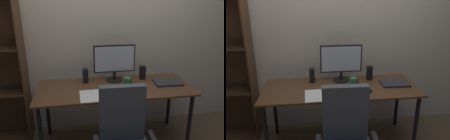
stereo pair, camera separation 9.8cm
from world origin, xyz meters
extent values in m
cube|color=beige|center=(0.00, 0.51, 1.30)|extent=(6.40, 0.10, 2.60)
cube|color=#56351E|center=(0.00, 0.00, 0.73)|extent=(1.73, 0.68, 0.02)
cylinder|color=black|center=(-0.81, -0.28, 0.36)|extent=(0.04, 0.04, 0.72)
cylinder|color=black|center=(0.81, -0.28, 0.36)|extent=(0.04, 0.04, 0.72)
cylinder|color=black|center=(-0.81, 0.28, 0.36)|extent=(0.04, 0.04, 0.72)
cylinder|color=black|center=(0.81, 0.28, 0.36)|extent=(0.04, 0.04, 0.72)
cylinder|color=black|center=(0.03, 0.20, 0.75)|extent=(0.20, 0.20, 0.01)
cylinder|color=black|center=(0.03, 0.20, 0.80)|extent=(0.04, 0.04, 0.10)
cube|color=black|center=(0.03, 0.20, 1.02)|extent=(0.50, 0.03, 0.33)
cube|color=silver|center=(0.03, 0.19, 1.02)|extent=(0.47, 0.01, 0.30)
cube|color=black|center=(0.04, -0.18, 0.75)|extent=(0.29, 0.11, 0.02)
cube|color=black|center=(0.27, -0.15, 0.76)|extent=(0.07, 0.11, 0.03)
cylinder|color=#387F51|center=(0.15, 0.04, 0.79)|extent=(0.09, 0.09, 0.09)
cube|color=#387F51|center=(0.20, 0.04, 0.79)|extent=(0.02, 0.01, 0.05)
cube|color=#2D2D30|center=(0.64, 0.02, 0.75)|extent=(0.33, 0.24, 0.02)
cube|color=black|center=(-0.32, 0.19, 0.82)|extent=(0.06, 0.07, 0.17)
cube|color=black|center=(0.38, 0.19, 0.82)|extent=(0.06, 0.07, 0.17)
cube|color=white|center=(-0.29, -0.19, 0.74)|extent=(0.22, 0.30, 0.00)
cube|color=#474C56|center=(-0.04, -0.60, 0.75)|extent=(0.40, 0.08, 0.52)
cube|color=#4C331E|center=(-1.02, 0.30, 0.89)|extent=(0.02, 0.28, 1.79)
cube|color=#4C331E|center=(-1.39, 0.30, 0.01)|extent=(0.72, 0.26, 0.02)
camera|label=1|loc=(-0.40, -2.23, 1.73)|focal=34.84mm
camera|label=2|loc=(-0.30, -2.24, 1.73)|focal=34.84mm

